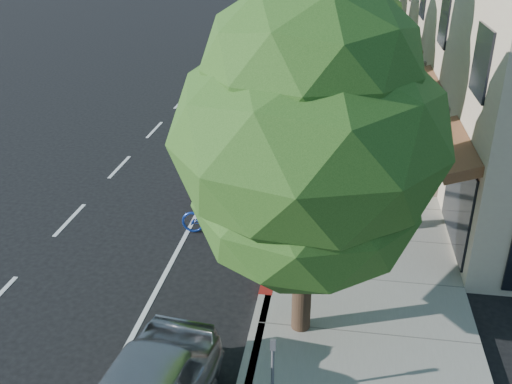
% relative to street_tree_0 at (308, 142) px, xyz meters
% --- Properties ---
extents(ground, '(120.00, 120.00, 0.00)m').
position_rel_street_tree_0_xyz_m(ground, '(-0.90, 2.00, -4.32)').
color(ground, black).
rests_on(ground, ground).
extents(sidewalk, '(4.60, 56.00, 0.15)m').
position_rel_street_tree_0_xyz_m(sidewalk, '(1.40, 10.00, -4.24)').
color(sidewalk, gray).
rests_on(sidewalk, ground).
extents(curb, '(0.30, 56.00, 0.15)m').
position_rel_street_tree_0_xyz_m(curb, '(-0.90, 10.00, -4.24)').
color(curb, '#9E998E').
rests_on(curb, ground).
extents(curb_red_segment, '(0.32, 4.00, 0.15)m').
position_rel_street_tree_0_xyz_m(curb_red_segment, '(-0.90, 3.00, -4.24)').
color(curb_red_segment, maroon).
rests_on(curb_red_segment, ground).
extents(street_tree_0, '(5.12, 5.12, 7.24)m').
position_rel_street_tree_0_xyz_m(street_tree_0, '(0.00, 0.00, 0.00)').
color(street_tree_0, black).
rests_on(street_tree_0, ground).
extents(street_tree_1, '(4.28, 4.28, 8.06)m').
position_rel_street_tree_0_xyz_m(street_tree_1, '(0.00, 6.00, 0.81)').
color(street_tree_1, black).
rests_on(street_tree_1, ground).
extents(street_tree_2, '(4.70, 4.70, 6.76)m').
position_rel_street_tree_0_xyz_m(street_tree_2, '(0.00, 12.00, -0.27)').
color(street_tree_2, black).
rests_on(street_tree_2, ground).
extents(cyclist, '(0.61, 0.80, 1.97)m').
position_rel_street_tree_0_xyz_m(cyclist, '(-0.65, 3.67, -3.33)').
color(cyclist, white).
rests_on(cyclist, ground).
extents(bicycle, '(1.90, 0.67, 1.00)m').
position_rel_street_tree_0_xyz_m(bicycle, '(-2.70, 3.85, -3.82)').
color(bicycle, navy).
rests_on(bicycle, ground).
extents(silver_suv, '(3.02, 6.38, 1.76)m').
position_rel_street_tree_0_xyz_m(silver_suv, '(-2.38, 7.50, -3.43)').
color(silver_suv, '#A6A6AB').
rests_on(silver_suv, ground).
extents(dark_sedan, '(1.72, 4.43, 1.44)m').
position_rel_street_tree_0_xyz_m(dark_sedan, '(-1.40, 11.00, -3.60)').
color(dark_sedan, black).
rests_on(dark_sedan, ground).
extents(white_pickup, '(2.24, 5.19, 1.49)m').
position_rel_street_tree_0_xyz_m(white_pickup, '(-2.57, 17.00, -3.57)').
color(white_pickup, white).
rests_on(white_pickup, ground).
extents(dark_suv_far, '(2.21, 4.82, 1.60)m').
position_rel_street_tree_0_xyz_m(dark_suv_far, '(-3.02, 28.47, -3.51)').
color(dark_suv_far, black).
rests_on(dark_suv_far, ground).
extents(pedestrian, '(0.86, 0.67, 1.78)m').
position_rel_street_tree_0_xyz_m(pedestrian, '(0.61, 8.65, -3.28)').
color(pedestrian, black).
rests_on(pedestrian, sidewalk).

